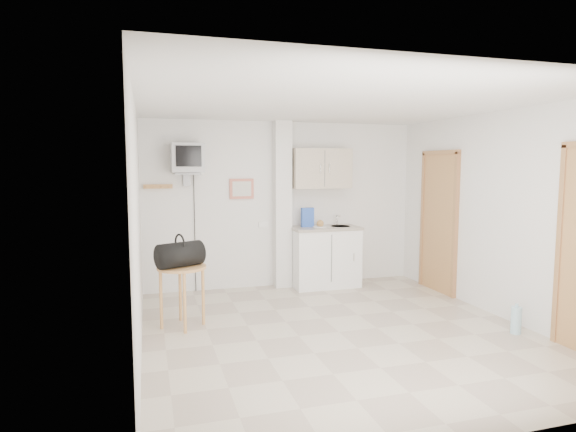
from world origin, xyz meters
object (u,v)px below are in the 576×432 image
object	(u,v)px
crt_television	(187,159)
round_table	(182,276)
duffel_bag	(180,254)
water_bottle	(516,320)

from	to	relation	value
crt_television	round_table	world-z (taller)	crt_television
duffel_bag	water_bottle	bearing A→B (deg)	-44.19
crt_television	duffel_bag	bearing A→B (deg)	-98.94
crt_television	round_table	distance (m)	1.91
crt_television	duffel_bag	xyz separation A→B (m)	(-0.22, -1.39, -1.08)
round_table	water_bottle	distance (m)	3.75
crt_television	duffel_bag	distance (m)	1.77
crt_television	round_table	xyz separation A→B (m)	(-0.20, -1.35, -1.34)
duffel_bag	water_bottle	xyz separation A→B (m)	(3.52, -1.23, -0.70)
duffel_bag	crt_television	bearing A→B (deg)	56.14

